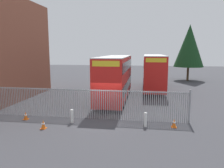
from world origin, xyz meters
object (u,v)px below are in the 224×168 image
object	(u,v)px
traffic_cone_near_kerb	(174,123)
traffic_cone_by_gate	(43,124)
double_decker_bus_near_gate	(115,76)
traffic_cone_mid_forecourt	(26,116)
double_decker_bus_behind_fence_left	(154,71)
bollard_center_front	(145,120)
bollard_near_left	(72,116)

from	to	relation	value
traffic_cone_near_kerb	traffic_cone_by_gate	bearing A→B (deg)	-169.63
double_decker_bus_near_gate	traffic_cone_mid_forecourt	distance (m)	9.61
double_decker_bus_near_gate	traffic_cone_mid_forecourt	world-z (taller)	double_decker_bus_near_gate
traffic_cone_near_kerb	double_decker_bus_behind_fence_left	bearing A→B (deg)	93.37
traffic_cone_by_gate	traffic_cone_near_kerb	size ratio (longest dim) A/B	1.00
traffic_cone_by_gate	traffic_cone_mid_forecourt	size ratio (longest dim) A/B	1.00
bollard_center_front	double_decker_bus_near_gate	bearing A→B (deg)	111.68
double_decker_bus_near_gate	bollard_center_front	size ratio (longest dim) A/B	11.38
double_decker_bus_near_gate	traffic_cone_mid_forecourt	bearing A→B (deg)	-126.42
double_decker_bus_behind_fence_left	traffic_cone_near_kerb	world-z (taller)	double_decker_bus_behind_fence_left
double_decker_bus_behind_fence_left	traffic_cone_by_gate	world-z (taller)	double_decker_bus_behind_fence_left
traffic_cone_mid_forecourt	traffic_cone_near_kerb	world-z (taller)	same
double_decker_bus_near_gate	traffic_cone_near_kerb	world-z (taller)	double_decker_bus_near_gate
traffic_cone_by_gate	traffic_cone_near_kerb	distance (m)	8.49
traffic_cone_by_gate	traffic_cone_mid_forecourt	xyz separation A→B (m)	(-2.14, 1.59, 0.00)
double_decker_bus_near_gate	double_decker_bus_behind_fence_left	world-z (taller)	same
traffic_cone_mid_forecourt	traffic_cone_near_kerb	xyz separation A→B (m)	(10.49, -0.06, 0.00)
double_decker_bus_behind_fence_left	traffic_cone_by_gate	size ratio (longest dim) A/B	18.32
bollard_near_left	bollard_center_front	distance (m)	5.04
double_decker_bus_behind_fence_left	bollard_center_front	bearing A→B (deg)	-94.05
traffic_cone_by_gate	bollard_near_left	bearing A→B (deg)	43.10
traffic_cone_mid_forecourt	traffic_cone_by_gate	bearing A→B (deg)	-36.61
traffic_cone_near_kerb	traffic_cone_mid_forecourt	bearing A→B (deg)	179.68
bollard_center_front	bollard_near_left	bearing A→B (deg)	-179.67
traffic_cone_mid_forecourt	bollard_near_left	bearing A→B (deg)	-3.56
bollard_center_front	traffic_cone_near_kerb	size ratio (longest dim) A/B	1.61
double_decker_bus_behind_fence_left	traffic_cone_mid_forecourt	xyz separation A→B (m)	(-9.65, -14.20, -2.13)
double_decker_bus_behind_fence_left	bollard_near_left	xyz separation A→B (m)	(-6.06, -14.43, -1.95)
bollard_near_left	double_decker_bus_near_gate	bearing A→B (deg)	75.79
double_decker_bus_near_gate	traffic_cone_near_kerb	size ratio (longest dim) A/B	18.32
double_decker_bus_near_gate	traffic_cone_mid_forecourt	xyz separation A→B (m)	(-5.56, -7.54, -2.13)
double_decker_bus_behind_fence_left	traffic_cone_by_gate	distance (m)	17.62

